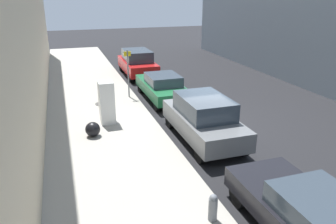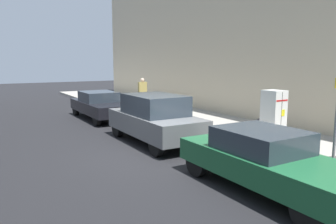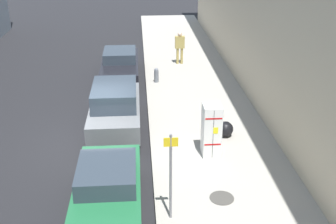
{
  "view_description": "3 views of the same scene",
  "coord_description": "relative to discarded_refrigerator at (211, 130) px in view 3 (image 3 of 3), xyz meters",
  "views": [
    {
      "loc": [
        -5.5,
        -11.63,
        5.46
      ],
      "look_at": [
        -1.66,
        0.02,
        0.91
      ],
      "focal_mm": 35.0,
      "sensor_mm": 36.0,
      "label": 1
    },
    {
      "loc": [
        4.99,
        9.24,
        2.93
      ],
      "look_at": [
        -0.97,
        -0.75,
        1.14
      ],
      "focal_mm": 35.0,
      "sensor_mm": 36.0,
      "label": 2
    },
    {
      "loc": [
        -1.53,
        13.82,
        7.33
      ],
      "look_at": [
        -2.54,
        0.08,
        1.13
      ],
      "focal_mm": 45.0,
      "sensor_mm": 36.0,
      "label": 3
    }
  ],
  "objects": [
    {
      "name": "ground_plane",
      "position": [
        3.87,
        -1.51,
        -1.07
      ],
      "size": [
        80.0,
        80.0,
        0.0
      ],
      "primitive_type": "plane",
      "color": "black"
    },
    {
      "name": "parked_sedan_green",
      "position": [
        3.29,
        2.73,
        -0.33
      ],
      "size": [
        1.79,
        4.52,
        1.41
      ],
      "color": "#1E6038",
      "rests_on": "ground"
    },
    {
      "name": "street_sign_post",
      "position": [
        1.61,
        3.28,
        0.49
      ],
      "size": [
        0.36,
        0.07,
        2.48
      ],
      "color": "slate",
      "rests_on": "sidewalk_slab"
    },
    {
      "name": "pedestrian_walking_far",
      "position": [
        0.05,
        -10.07,
        0.15
      ],
      "size": [
        0.52,
        0.24,
        1.79
      ],
      "rotation": [
        0.0,
        0.0,
        4.34
      ],
      "color": "#A8934C",
      "rests_on": "sidewalk_slab"
    },
    {
      "name": "parked_suv_gray",
      "position": [
        3.29,
        -2.57,
        -0.16
      ],
      "size": [
        1.87,
        4.4,
        1.76
      ],
      "color": "slate",
      "rests_on": "ground"
    },
    {
      "name": "sidewalk_slab",
      "position": [
        -0.25,
        -1.51,
        -0.98
      ],
      "size": [
        4.52,
        44.0,
        0.17
      ],
      "primitive_type": "cube",
      "color": "#9E998E",
      "rests_on": "ground"
    },
    {
      "name": "trash_bag",
      "position": [
        -0.76,
        -1.24,
        -0.61
      ],
      "size": [
        0.57,
        0.57,
        0.57
      ],
      "primitive_type": "sphere",
      "color": "black",
      "rests_on": "sidewalk_slab"
    },
    {
      "name": "fire_hydrant",
      "position": [
        1.49,
        -7.18,
        -0.53
      ],
      "size": [
        0.22,
        0.22,
        0.72
      ],
      "color": "slate",
      "rests_on": "sidewalk_slab"
    },
    {
      "name": "manhole_cover",
      "position": [
        0.09,
        2.54,
        -0.89
      ],
      "size": [
        0.7,
        0.7,
        0.02
      ],
      "primitive_type": "cylinder",
      "color": "#47443F",
      "rests_on": "sidewalk_slab"
    },
    {
      "name": "parked_sedan_dark",
      "position": [
        3.29,
        -8.52,
        -0.34
      ],
      "size": [
        1.85,
        4.76,
        1.4
      ],
      "color": "black",
      "rests_on": "ground"
    },
    {
      "name": "discarded_refrigerator",
      "position": [
        0.0,
        0.0,
        0.0
      ],
      "size": [
        0.6,
        0.69,
        1.79
      ],
      "color": "white",
      "rests_on": "sidewalk_slab"
    }
  ]
}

